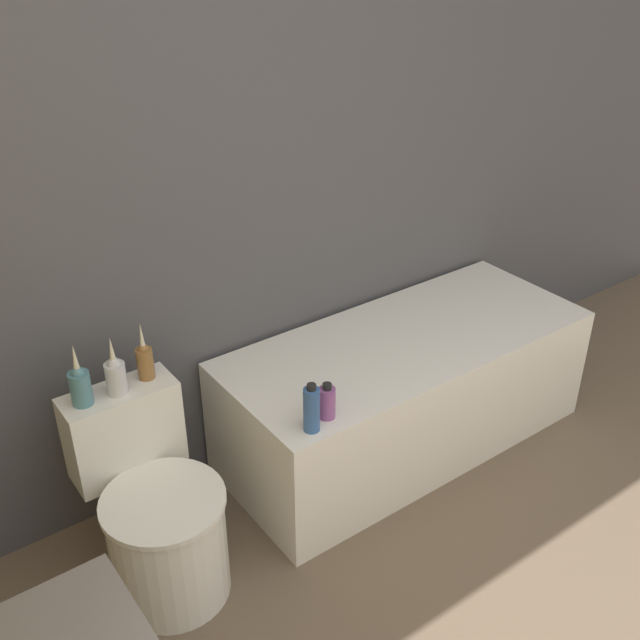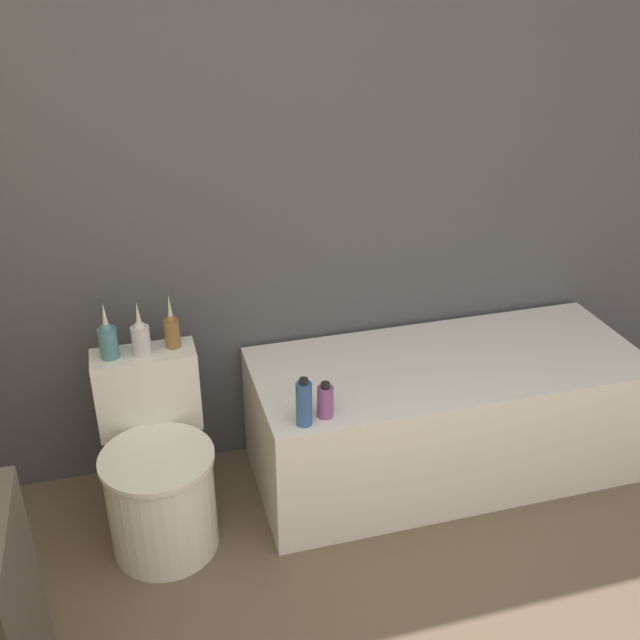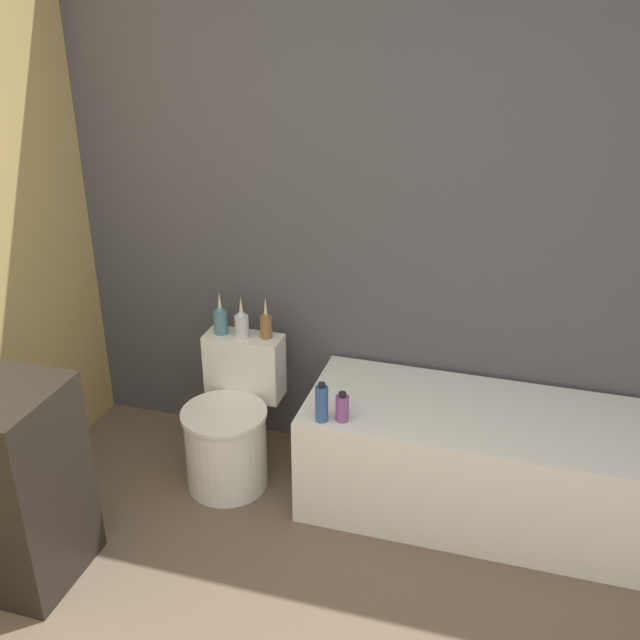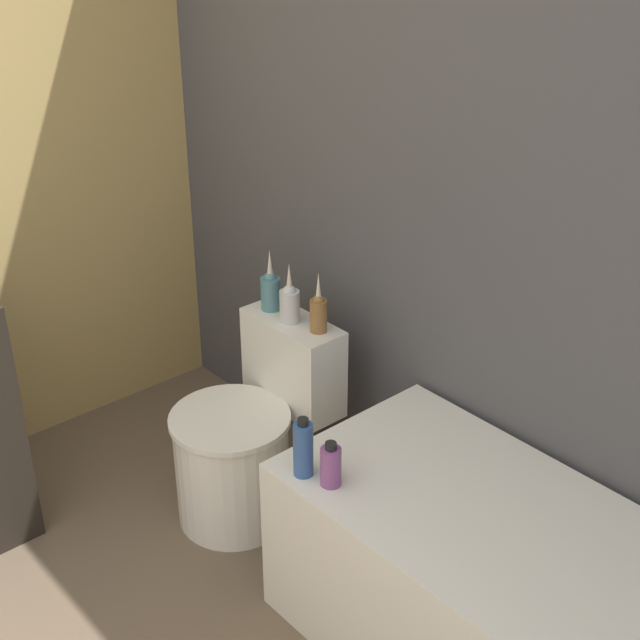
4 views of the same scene
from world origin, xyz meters
TOP-DOWN VIEW (x-y plane):
  - wall_back_tiled at (0.00, 2.09)m, footprint 6.40×0.06m
  - bathtub at (0.70, 1.71)m, footprint 1.59×0.66m
  - toilet at (-0.49, 1.62)m, footprint 0.41×0.57m
  - vase_gold at (-0.61, 1.83)m, footprint 0.07×0.07m
  - vase_silver at (-0.49, 1.82)m, footprint 0.07×0.07m
  - vase_bronze at (-0.38, 1.85)m, footprint 0.06×0.06m
  - shampoo_bottle_tall at (0.03, 1.44)m, footprint 0.06×0.06m
  - shampoo_bottle_short at (0.11, 1.47)m, footprint 0.06×0.06m

SIDE VIEW (x-z plane):
  - bathtub at x=0.70m, z-range 0.00..0.54m
  - toilet at x=-0.49m, z-range -0.06..0.63m
  - shampoo_bottle_short at x=0.11m, z-range 0.53..0.67m
  - shampoo_bottle_tall at x=0.03m, z-range 0.53..0.71m
  - vase_bronze at x=-0.38m, z-range 0.65..0.87m
  - vase_silver at x=-0.49m, z-range 0.65..0.87m
  - vase_gold at x=-0.61m, z-range 0.65..0.87m
  - wall_back_tiled at x=0.00m, z-range 0.00..2.60m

